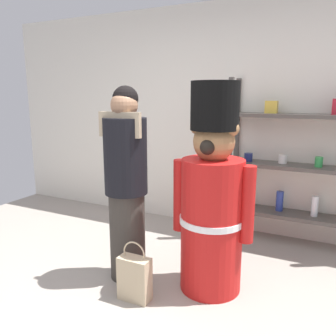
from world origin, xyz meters
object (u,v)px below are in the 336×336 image
(person_shopper, at_px, (126,183))
(shopping_bag, at_px, (135,278))
(teddy_bear_guard, at_px, (212,202))
(merchandise_shelf, at_px, (300,165))

(person_shopper, height_order, shopping_bag, person_shopper)
(teddy_bear_guard, height_order, shopping_bag, teddy_bear_guard)
(merchandise_shelf, relative_size, shopping_bag, 3.63)
(teddy_bear_guard, distance_m, shopping_bag, 0.85)
(person_shopper, distance_m, shopping_bag, 0.76)
(person_shopper, bearing_deg, teddy_bear_guard, 11.51)
(shopping_bag, bearing_deg, person_shopper, 130.38)
(merchandise_shelf, distance_m, teddy_bear_guard, 1.34)
(teddy_bear_guard, relative_size, person_shopper, 1.02)
(teddy_bear_guard, bearing_deg, person_shopper, -168.49)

